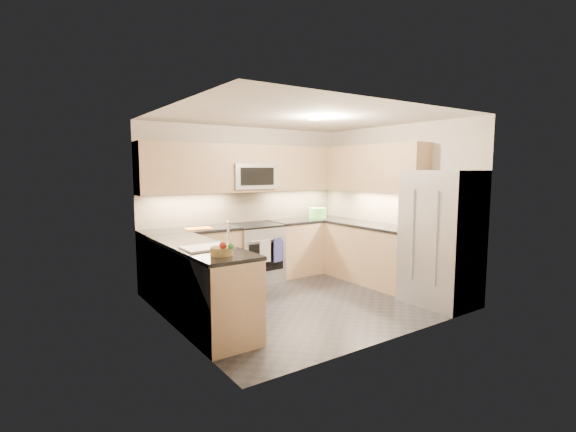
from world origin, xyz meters
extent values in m
cube|color=#222327|center=(0.00, 0.00, 0.00)|extent=(3.60, 3.20, 0.00)
cube|color=beige|center=(0.00, 0.00, 2.50)|extent=(3.60, 3.20, 0.02)
cube|color=beige|center=(0.00, 1.60, 1.25)|extent=(3.60, 0.02, 2.50)
cube|color=beige|center=(0.00, -1.60, 1.25)|extent=(3.60, 0.02, 2.50)
cube|color=beige|center=(-1.80, 0.00, 1.25)|extent=(0.02, 3.20, 2.50)
cube|color=beige|center=(1.80, 0.00, 1.25)|extent=(0.02, 3.20, 2.50)
cube|color=tan|center=(-1.09, 1.30, 0.45)|extent=(1.42, 0.60, 0.90)
cube|color=tan|center=(1.09, 1.30, 0.45)|extent=(1.42, 0.60, 0.90)
cube|color=tan|center=(1.50, 0.15, 0.45)|extent=(0.60, 1.70, 0.90)
cube|color=tan|center=(-1.50, 0.00, 0.45)|extent=(0.60, 2.00, 0.90)
cube|color=black|center=(-1.09, 1.30, 0.92)|extent=(1.42, 0.63, 0.04)
cube|color=black|center=(1.09, 1.30, 0.92)|extent=(1.42, 0.63, 0.04)
cube|color=black|center=(1.50, 0.15, 0.92)|extent=(0.63, 1.70, 0.04)
cube|color=black|center=(-1.50, 0.00, 0.92)|extent=(0.63, 2.00, 0.04)
cube|color=tan|center=(0.00, 1.43, 1.83)|extent=(3.60, 0.35, 0.75)
cube|color=tan|center=(1.62, 0.28, 1.83)|extent=(0.35, 1.95, 0.75)
cube|color=tan|center=(0.00, 1.60, 1.20)|extent=(3.60, 0.01, 0.51)
cube|color=tan|center=(1.80, 0.45, 1.20)|extent=(0.01, 2.30, 0.51)
cube|color=#A0A2A8|center=(0.00, 1.28, 0.46)|extent=(0.76, 0.65, 0.91)
cube|color=black|center=(0.00, 1.28, 0.92)|extent=(0.76, 0.65, 0.03)
cube|color=black|center=(0.00, 0.95, 0.45)|extent=(0.62, 0.02, 0.45)
cylinder|color=#B2B5BA|center=(0.00, 0.93, 0.72)|extent=(0.60, 0.02, 0.02)
cube|color=#A9ABB1|center=(0.00, 1.40, 1.70)|extent=(0.76, 0.40, 0.40)
cube|color=black|center=(0.00, 1.20, 1.70)|extent=(0.60, 0.01, 0.28)
cube|color=#9EA0A6|center=(1.45, -1.15, 0.90)|extent=(0.70, 0.90, 1.80)
cylinder|color=#B2B5BA|center=(1.08, -1.33, 0.95)|extent=(0.02, 0.02, 1.20)
cylinder|color=#B2B5BA|center=(1.08, -0.97, 0.95)|extent=(0.02, 0.02, 1.20)
cube|color=white|center=(-1.50, -0.25, 0.88)|extent=(0.52, 0.38, 0.16)
cylinder|color=silver|center=(-1.24, -0.25, 1.08)|extent=(0.03, 0.03, 0.28)
cylinder|color=#5EBF52|center=(1.33, 1.34, 1.03)|extent=(0.40, 0.40, 0.18)
cube|color=orange|center=(-0.99, 1.24, 0.95)|extent=(0.39, 0.30, 0.01)
cylinder|color=olive|center=(-1.53, -0.68, 0.98)|extent=(0.26, 0.26, 0.08)
sphere|color=#A22312|center=(-1.55, -0.76, 1.05)|extent=(0.08, 0.08, 0.08)
sphere|color=green|center=(-1.50, -0.83, 1.05)|extent=(0.07, 0.07, 0.07)
cube|color=silver|center=(-0.05, 0.91, 0.55)|extent=(0.17, 0.06, 0.33)
cube|color=navy|center=(0.19, 0.91, 0.55)|extent=(0.20, 0.07, 0.38)
camera|label=1|loc=(-3.34, -4.51, 1.81)|focal=26.00mm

